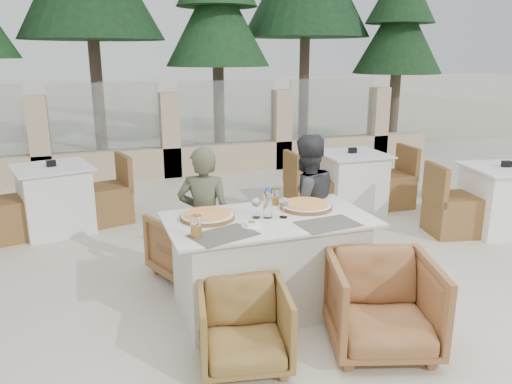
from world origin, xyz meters
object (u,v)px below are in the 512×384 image
object	(u,v)px
beer_glass_right	(275,197)
bg_table_a	(55,199)
olive_dish	(252,224)
bg_table_c	(502,200)
bg_table_b	(351,182)
water_bottle	(268,203)
wine_glass_near	(284,206)
armchair_near_right	(382,305)
armchair_near_left	(244,327)
armchair_far_left	(192,244)
dining_table	(268,263)
diner_left	(204,218)
beer_glass_left	(196,226)
diner_right	(305,206)
armchair_far_right	(287,242)
pizza_right	(306,205)
pizza_left	(208,215)
wine_glass_centre	(256,207)

from	to	relation	value
beer_glass_right	bg_table_a	bearing A→B (deg)	129.74
olive_dish	bg_table_c	distance (m)	3.53
bg_table_b	bg_table_c	world-z (taller)	same
water_bottle	bg_table_b	bearing A→B (deg)	46.97
wine_glass_near	armchair_near_right	world-z (taller)	wine_glass_near
armchair_near_left	bg_table_a	distance (m)	3.45
armchair_far_left	bg_table_a	world-z (taller)	bg_table_a
wine_glass_near	armchair_near_right	xyz separation A→B (m)	(0.43, -0.77, -0.53)
armchair_far_left	dining_table	bearing A→B (deg)	97.08
diner_left	beer_glass_left	bearing A→B (deg)	94.65
beer_glass_left	bg_table_c	bearing A→B (deg)	15.19
diner_right	armchair_far_right	bearing A→B (deg)	-34.91
water_bottle	diner_left	size ratio (longest dim) A/B	0.19
armchair_far_left	armchair_near_left	distance (m)	1.49
armchair_far_right	bg_table_a	bearing A→B (deg)	-30.51
armchair_near_left	bg_table_b	distance (m)	3.66
armchair_near_right	olive_dish	bearing A→B (deg)	155.56
pizza_right	bg_table_c	xyz separation A→B (m)	(2.80, 0.68, -0.41)
beer_glass_left	beer_glass_right	bearing A→B (deg)	33.81
beer_glass_left	pizza_right	bearing A→B (deg)	19.54
olive_dish	diner_left	distance (m)	0.75
water_bottle	olive_dish	world-z (taller)	water_bottle
wine_glass_near	armchair_far_right	size ratio (longest dim) A/B	0.28
armchair_near_left	diner_right	distance (m)	1.58
dining_table	wine_glass_near	xyz separation A→B (m)	(0.11, -0.03, 0.48)
olive_dish	pizza_right	bearing A→B (deg)	25.98
dining_table	armchair_far_right	xyz separation A→B (m)	(0.41, 0.58, -0.08)
pizza_left	beer_glass_left	world-z (taller)	beer_glass_left
dining_table	beer_glass_left	xyz separation A→B (m)	(-0.63, -0.23, 0.46)
dining_table	olive_dish	bearing A→B (deg)	-141.86
bg_table_c	bg_table_a	bearing A→B (deg)	171.61
pizza_left	beer_glass_left	xyz separation A→B (m)	(-0.17, -0.36, 0.05)
beer_glass_right	armchair_near_left	xyz separation A→B (m)	(-0.60, -0.98, -0.57)
pizza_left	wine_glass_centre	world-z (taller)	wine_glass_centre
beer_glass_left	olive_dish	distance (m)	0.45
beer_glass_right	olive_dish	bearing A→B (deg)	-128.58
armchair_far_left	diner_right	bearing A→B (deg)	140.91
bg_table_c	pizza_right	bearing A→B (deg)	-155.18
dining_table	pizza_right	bearing A→B (deg)	18.64
pizza_right	beer_glass_right	size ratio (longest dim) A/B	3.11
dining_table	armchair_far_left	distance (m)	0.93
armchair_far_left	bg_table_c	xyz separation A→B (m)	(3.63, -0.01, 0.08)
armchair_far_right	diner_right	bearing A→B (deg)	164.56
beer_glass_left	diner_left	world-z (taller)	diner_left
wine_glass_centre	armchair_far_right	world-z (taller)	wine_glass_centre
armchair_far_left	wine_glass_centre	bearing A→B (deg)	92.61
armchair_far_right	pizza_left	bearing A→B (deg)	40.09
beer_glass_left	bg_table_b	world-z (taller)	beer_glass_left
wine_glass_centre	bg_table_c	bearing A→B (deg)	13.32
water_bottle	wine_glass_near	distance (m)	0.13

